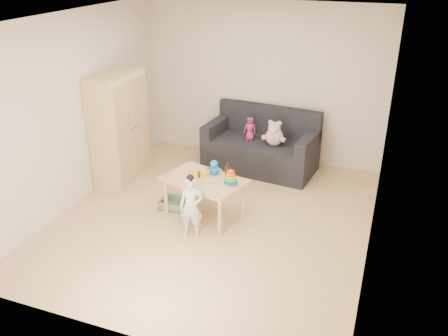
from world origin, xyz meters
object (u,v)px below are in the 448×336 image
at_px(sofa, 260,155).
at_px(toddler, 191,207).
at_px(wardrobe, 119,129).
at_px(play_table, 204,197).

relative_size(sofa, toddler, 2.18).
distance_m(wardrobe, play_table, 1.79).
xyz_separation_m(play_table, toddler, (0.04, -0.51, 0.13)).
height_order(play_table, toddler, toddler).
distance_m(sofa, toddler, 2.23).
bearing_deg(toddler, sofa, 74.05).
height_order(sofa, toddler, toddler).
bearing_deg(play_table, wardrobe, 160.72).
relative_size(sofa, play_table, 1.69).
distance_m(wardrobe, sofa, 2.28).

